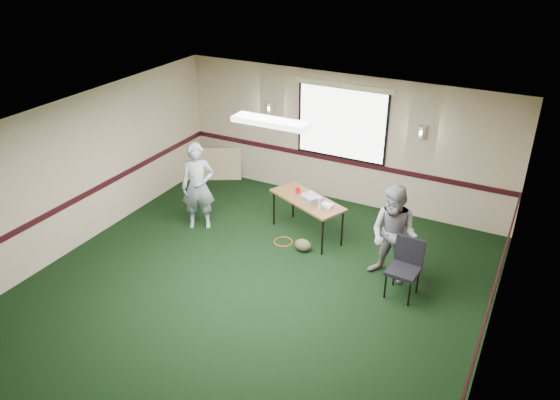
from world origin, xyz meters
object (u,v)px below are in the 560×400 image
at_px(folding_table, 307,202).
at_px(person_left, 198,186).
at_px(conference_chair, 406,263).
at_px(person_right, 394,235).
at_px(projector, 311,198).

relative_size(folding_table, person_left, 0.95).
height_order(folding_table, conference_chair, conference_chair).
xyz_separation_m(folding_table, person_left, (-1.97, -0.65, 0.15)).
bearing_deg(folding_table, person_left, -137.62).
bearing_deg(folding_table, person_right, 4.24).
bearing_deg(conference_chair, person_left, 179.91).
relative_size(folding_table, person_right, 0.97).
bearing_deg(person_left, projector, -13.48).
xyz_separation_m(folding_table, conference_chair, (2.12, -0.92, -0.14)).
bearing_deg(projector, person_left, -135.25).
bearing_deg(conference_chair, person_right, 142.63).
relative_size(person_left, person_right, 1.02).
relative_size(conference_chair, person_left, 0.56).
bearing_deg(conference_chair, folding_table, 160.27).
height_order(projector, person_right, person_right).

